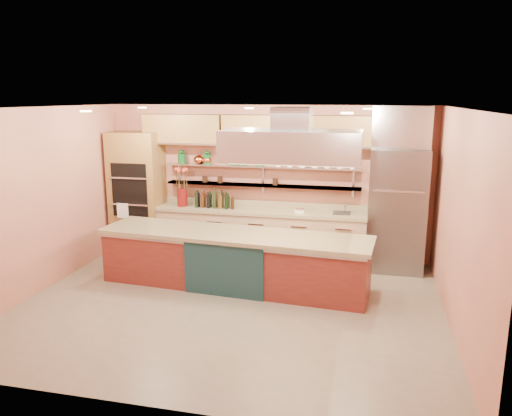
% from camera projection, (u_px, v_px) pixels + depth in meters
% --- Properties ---
extents(floor, '(6.00, 5.00, 0.02)m').
position_uv_depth(floor, '(230.00, 306.00, 7.21)').
color(floor, gray).
rests_on(floor, ground).
extents(ceiling, '(6.00, 5.00, 0.02)m').
position_uv_depth(ceiling, '(228.00, 108.00, 6.59)').
color(ceiling, black).
rests_on(ceiling, wall_back).
extents(wall_back, '(6.00, 0.04, 2.80)m').
position_uv_depth(wall_back, '(266.00, 182.00, 9.27)').
color(wall_back, tan).
rests_on(wall_back, floor).
extents(wall_front, '(6.00, 0.04, 2.80)m').
position_uv_depth(wall_front, '(153.00, 271.00, 4.52)').
color(wall_front, tan).
rests_on(wall_front, floor).
extents(wall_left, '(0.04, 5.00, 2.80)m').
position_uv_depth(wall_left, '(39.00, 201.00, 7.55)').
color(wall_left, tan).
rests_on(wall_left, floor).
extents(wall_right, '(0.04, 5.00, 2.80)m').
position_uv_depth(wall_right, '(459.00, 223.00, 6.24)').
color(wall_right, tan).
rests_on(wall_right, floor).
extents(oven_stack, '(0.95, 0.64, 2.30)m').
position_uv_depth(oven_stack, '(138.00, 192.00, 9.56)').
color(oven_stack, olive).
rests_on(oven_stack, floor).
extents(refrigerator, '(0.95, 0.72, 2.10)m').
position_uv_depth(refrigerator, '(396.00, 210.00, 8.49)').
color(refrigerator, slate).
rests_on(refrigerator, floor).
extents(back_counter, '(3.84, 0.64, 0.93)m').
position_uv_depth(back_counter, '(260.00, 234.00, 9.20)').
color(back_counter, tan).
rests_on(back_counter, floor).
extents(wall_shelf_lower, '(3.60, 0.26, 0.03)m').
position_uv_depth(wall_shelf_lower, '(262.00, 185.00, 9.17)').
color(wall_shelf_lower, silver).
rests_on(wall_shelf_lower, wall_back).
extents(wall_shelf_upper, '(3.60, 0.26, 0.03)m').
position_uv_depth(wall_shelf_upper, '(262.00, 166.00, 9.10)').
color(wall_shelf_upper, silver).
rests_on(wall_shelf_upper, wall_back).
extents(upper_cabinets, '(4.60, 0.36, 0.55)m').
position_uv_depth(upper_cabinets, '(264.00, 131.00, 8.89)').
color(upper_cabinets, olive).
rests_on(upper_cabinets, wall_back).
extents(range_hood, '(2.00, 1.00, 0.45)m').
position_uv_depth(range_hood, '(292.00, 145.00, 7.26)').
color(range_hood, silver).
rests_on(range_hood, ceiling).
extents(ceiling_downlights, '(4.00, 2.80, 0.02)m').
position_uv_depth(ceiling_downlights, '(232.00, 110.00, 6.79)').
color(ceiling_downlights, '#FFE5A5').
rests_on(ceiling_downlights, ceiling).
extents(island, '(4.24, 1.24, 0.87)m').
position_uv_depth(island, '(234.00, 260.00, 7.85)').
color(island, maroon).
rests_on(island, floor).
extents(flower_vase, '(0.25, 0.25, 0.34)m').
position_uv_depth(flower_vase, '(182.00, 197.00, 9.34)').
color(flower_vase, '#620E0E').
rests_on(flower_vase, back_counter).
extents(oil_bottle_cluster, '(0.85, 0.40, 0.26)m').
position_uv_depth(oil_bottle_cluster, '(215.00, 201.00, 9.21)').
color(oil_bottle_cluster, black).
rests_on(oil_bottle_cluster, back_counter).
extents(kitchen_scale, '(0.18, 0.15, 0.09)m').
position_uv_depth(kitchen_scale, '(300.00, 210.00, 8.88)').
color(kitchen_scale, white).
rests_on(kitchen_scale, back_counter).
extents(bar_faucet, '(0.03, 0.03, 0.20)m').
position_uv_depth(bar_faucet, '(345.00, 208.00, 8.79)').
color(bar_faucet, silver).
rests_on(bar_faucet, back_counter).
extents(copper_kettle, '(0.23, 0.23, 0.16)m').
position_uv_depth(copper_kettle, '(199.00, 159.00, 9.34)').
color(copper_kettle, '#C8562E').
rests_on(copper_kettle, wall_shelf_upper).
extents(green_canister, '(0.19, 0.19, 0.19)m').
position_uv_depth(green_canister, '(243.00, 160.00, 9.15)').
color(green_canister, '#104C1E').
rests_on(green_canister, wall_shelf_upper).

